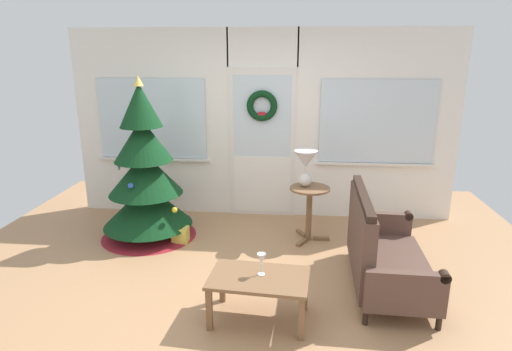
# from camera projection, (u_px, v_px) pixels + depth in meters

# --- Properties ---
(ground_plane) EXTENTS (6.76, 6.76, 0.00)m
(ground_plane) POSITION_uv_depth(u_px,v_px,m) (246.00, 288.00, 4.23)
(ground_plane) COLOR #AD7F56
(back_wall_with_door) EXTENTS (5.20, 0.19, 2.55)m
(back_wall_with_door) POSITION_uv_depth(u_px,v_px,m) (262.00, 125.00, 5.87)
(back_wall_with_door) COLOR white
(back_wall_with_door) RESTS_ON ground
(christmas_tree) EXTENTS (1.17, 1.17, 1.98)m
(christmas_tree) POSITION_uv_depth(u_px,v_px,m) (145.00, 181.00, 5.26)
(christmas_tree) COLOR #4C331E
(christmas_tree) RESTS_ON ground
(settee_sofa) EXTENTS (0.76, 1.47, 0.96)m
(settee_sofa) POSITION_uv_depth(u_px,v_px,m) (380.00, 251.00, 4.18)
(settee_sofa) COLOR black
(settee_sofa) RESTS_ON ground
(side_table) EXTENTS (0.50, 0.48, 0.68)m
(side_table) POSITION_uv_depth(u_px,v_px,m) (309.00, 203.00, 5.20)
(side_table) COLOR brown
(side_table) RESTS_ON ground
(table_lamp) EXTENTS (0.28, 0.28, 0.44)m
(table_lamp) POSITION_uv_depth(u_px,v_px,m) (306.00, 164.00, 5.12)
(table_lamp) COLOR silver
(table_lamp) RESTS_ON side_table
(coffee_table) EXTENTS (0.88, 0.59, 0.41)m
(coffee_table) POSITION_uv_depth(u_px,v_px,m) (259.00, 283.00, 3.66)
(coffee_table) COLOR brown
(coffee_table) RESTS_ON ground
(wine_glass) EXTENTS (0.08, 0.08, 0.20)m
(wine_glass) POSITION_uv_depth(u_px,v_px,m) (261.00, 259.00, 3.63)
(wine_glass) COLOR silver
(wine_glass) RESTS_ON coffee_table
(gift_box) EXTENTS (0.19, 0.17, 0.19)m
(gift_box) POSITION_uv_depth(u_px,v_px,m) (180.00, 235.00, 5.24)
(gift_box) COLOR #D8C64C
(gift_box) RESTS_ON ground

